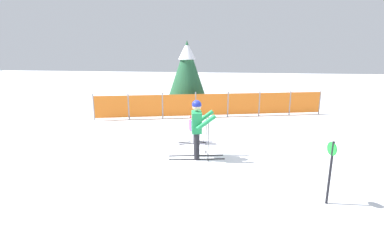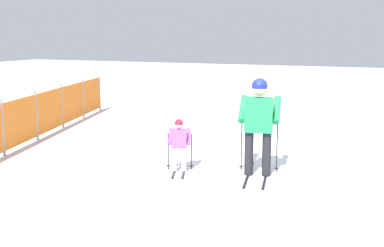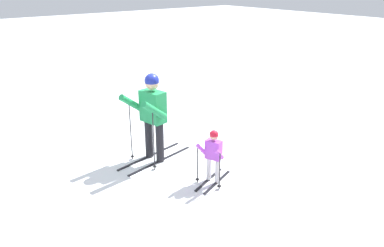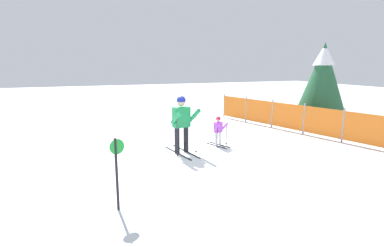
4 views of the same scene
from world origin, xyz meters
name	(u,v)px [view 3 (image 3 of 4)]	position (x,y,z in m)	size (l,w,h in m)	color
ground_plane	(165,155)	(0.00, 0.00, 0.00)	(60.00, 60.00, 0.00)	white
skier_adult	(152,110)	(0.26, 0.01, 1.03)	(1.66, 0.81, 1.72)	black
skier_child	(213,153)	(-0.07, 1.38, 0.56)	(0.93, 0.55, 0.97)	black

